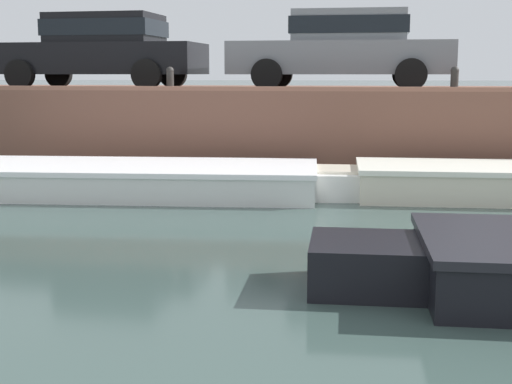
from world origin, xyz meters
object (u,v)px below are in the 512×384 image
(mooring_bollard_east, at_px, (455,78))
(boat_moored_west_white, at_px, (159,180))
(car_leftmost_black, at_px, (101,48))
(mooring_bollard_mid, at_px, (170,78))
(boat_moored_central_cream, at_px, (491,182))
(car_left_inner_grey, at_px, (344,47))

(mooring_bollard_east, bearing_deg, boat_moored_west_white, -157.71)
(car_leftmost_black, xyz_separation_m, mooring_bollard_mid, (1.86, -1.37, -0.61))
(boat_moored_central_cream, distance_m, car_leftmost_black, 8.41)
(car_left_inner_grey, height_order, mooring_bollard_mid, car_left_inner_grey)
(car_leftmost_black, xyz_separation_m, mooring_bollard_east, (7.09, -1.37, -0.61))
(boat_moored_west_white, bearing_deg, boat_moored_central_cream, 4.13)
(boat_moored_central_cream, height_order, mooring_bollard_east, mooring_bollard_east)
(car_leftmost_black, relative_size, car_left_inner_grey, 1.01)
(mooring_bollard_mid, bearing_deg, boat_moored_west_white, -80.73)
(boat_moored_central_cream, relative_size, mooring_bollard_east, 12.67)
(boat_moored_central_cream, relative_size, car_leftmost_black, 1.27)
(boat_moored_west_white, height_order, car_left_inner_grey, car_left_inner_grey)
(boat_moored_west_white, distance_m, mooring_bollard_east, 5.56)
(boat_moored_central_cream, height_order, mooring_bollard_mid, mooring_bollard_mid)
(boat_moored_west_white, xyz_separation_m, car_left_inner_grey, (2.89, 3.39, 2.26))
(car_left_inner_grey, distance_m, mooring_bollard_east, 2.52)
(boat_moored_central_cream, bearing_deg, car_leftmost_black, 158.28)
(mooring_bollard_mid, relative_size, mooring_bollard_east, 1.00)
(boat_moored_west_white, xyz_separation_m, car_leftmost_black, (-2.18, 3.39, 2.26))
(boat_moored_west_white, distance_m, mooring_bollard_mid, 2.63)
(car_leftmost_black, bearing_deg, car_left_inner_grey, 0.02)
(boat_moored_west_white, relative_size, car_left_inner_grey, 1.58)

